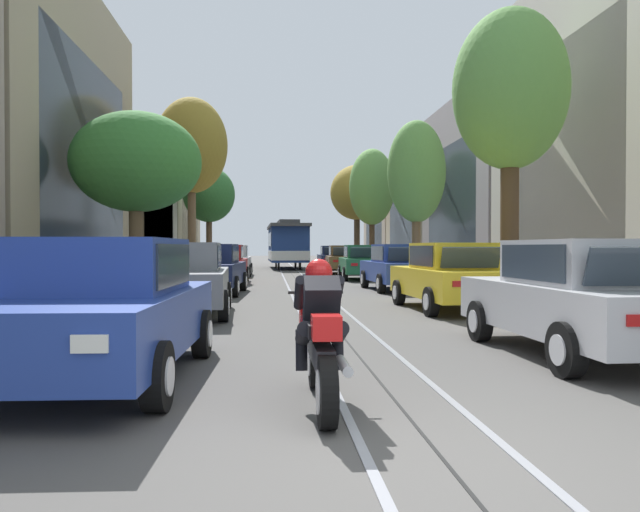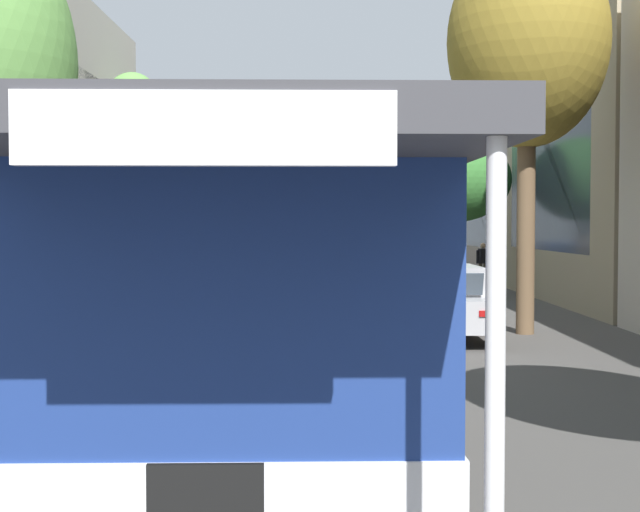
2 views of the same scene
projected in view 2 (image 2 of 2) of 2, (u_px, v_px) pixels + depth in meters
name	position (u px, v px, depth m)	size (l,w,h in m)	color
ground_plane	(305.00, 311.00, 24.06)	(160.00, 160.00, 0.00)	#4C4947
trolley_track_rails	(302.00, 326.00, 20.61)	(1.14, 62.54, 0.01)	gray
parked_car_blue_near_left	(374.00, 258.00, 42.66)	(2.11, 4.41, 1.58)	#233D93
parked_car_grey_second_left	(384.00, 264.00, 36.21)	(2.13, 4.42, 1.58)	slate
parked_car_navy_mid_left	(394.00, 271.00, 30.30)	(2.14, 4.42, 1.58)	#19234C
parked_car_red_fourth_left	(413.00, 282.00, 24.41)	(2.00, 4.36, 1.58)	red
parked_car_silver_fifth_left	(442.00, 301.00, 18.42)	(2.01, 4.36, 1.58)	#B7B7BC
parked_car_silver_near_right	(253.00, 259.00, 41.76)	(2.06, 4.39, 1.58)	#B7B7BC
parked_car_yellow_second_right	(240.00, 264.00, 35.76)	(2.13, 4.42, 1.58)	gold
parked_car_blue_mid_right	(218.00, 273.00, 29.33)	(2.12, 4.41, 1.58)	#233D93
parked_car_green_fourth_right	(190.00, 288.00, 22.34)	(2.12, 4.41, 1.58)	#1E6038
parked_car_brown_fifth_right	(140.00, 313.00, 15.95)	(2.13, 4.42, 1.58)	brown
parked_car_navy_sixth_right	(9.00, 372.00, 9.55)	(2.04, 4.38, 1.58)	#19234C
street_tree_kerb_left_near	(420.00, 164.00, 43.62)	(2.20, 2.05, 7.50)	#4C3826
street_tree_kerb_left_second	(456.00, 180.00, 30.54)	(3.98, 3.23, 5.64)	brown
street_tree_kerb_left_mid	(527.00, 43.00, 18.88)	(3.56, 3.79, 8.93)	brown
street_tree_kerb_right_near	(214.00, 191.00, 43.85)	(3.55, 3.13, 5.75)	#4C3826
street_tree_kerb_right_second	(180.00, 145.00, 33.73)	(3.06, 3.01, 7.87)	#4C3826
street_tree_kerb_right_mid	(133.00, 150.00, 24.42)	(2.47, 2.26, 6.85)	brown
cable_car_trolley	(263.00, 309.00, 8.00)	(2.83, 9.18, 3.28)	navy
motorcycle_with_rider	(329.00, 260.00, 44.01)	(0.56, 1.99, 1.37)	black
pedestrian_on_left_pavement	(483.00, 261.00, 34.93)	(0.55, 0.34, 1.72)	#4C4233
fire_hydrant	(418.00, 274.00, 34.84)	(0.40, 0.22, 0.84)	red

